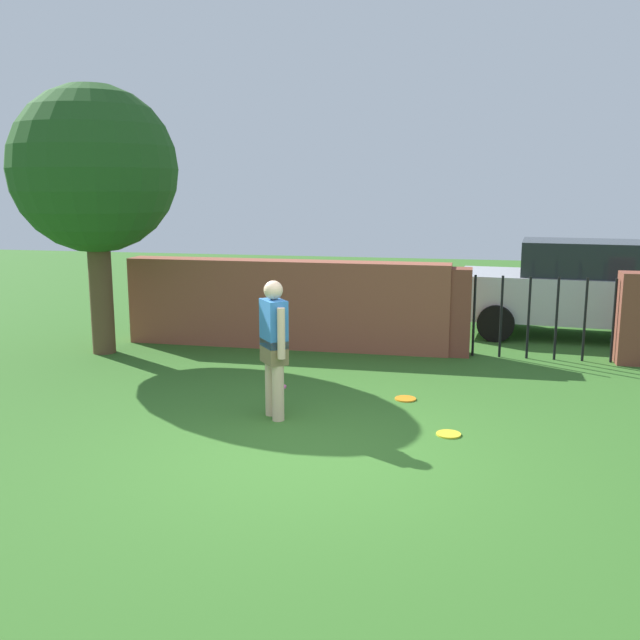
{
  "coord_description": "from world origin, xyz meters",
  "views": [
    {
      "loc": [
        1.52,
        -6.65,
        2.68
      ],
      "look_at": [
        -0.34,
        1.99,
        1.0
      ],
      "focal_mm": 39.88,
      "sensor_mm": 36.0,
      "label": 1
    }
  ],
  "objects_px": {
    "person": "(274,343)",
    "car": "(579,289)",
    "tree": "(94,171)",
    "frisbee_pink": "(276,387)",
    "frisbee_yellow": "(449,434)",
    "frisbee_orange": "(405,399)"
  },
  "relations": [
    {
      "from": "car",
      "to": "frisbee_pink",
      "type": "bearing_deg",
      "value": 49.74
    },
    {
      "from": "tree",
      "to": "car",
      "type": "relative_size",
      "value": 0.97
    },
    {
      "from": "frisbee_orange",
      "to": "car",
      "type": "bearing_deg",
      "value": 59.51
    },
    {
      "from": "frisbee_pink",
      "to": "frisbee_yellow",
      "type": "distance_m",
      "value": 2.73
    },
    {
      "from": "tree",
      "to": "frisbee_yellow",
      "type": "xyz_separation_m",
      "value": [
        5.62,
        -2.78,
        -2.89
      ]
    },
    {
      "from": "frisbee_orange",
      "to": "frisbee_yellow",
      "type": "distance_m",
      "value": 1.35
    },
    {
      "from": "car",
      "to": "frisbee_orange",
      "type": "xyz_separation_m",
      "value": [
        -2.65,
        -4.5,
        -0.85
      ]
    },
    {
      "from": "frisbee_pink",
      "to": "frisbee_orange",
      "type": "bearing_deg",
      "value": -6.06
    },
    {
      "from": "tree",
      "to": "person",
      "type": "bearing_deg",
      "value": -35.76
    },
    {
      "from": "tree",
      "to": "frisbee_pink",
      "type": "xyz_separation_m",
      "value": [
        3.29,
        -1.38,
        -2.89
      ]
    },
    {
      "from": "frisbee_yellow",
      "to": "person",
      "type": "bearing_deg",
      "value": 174.96
    },
    {
      "from": "person",
      "to": "car",
      "type": "distance_m",
      "value": 6.87
    },
    {
      "from": "frisbee_pink",
      "to": "tree",
      "type": "bearing_deg",
      "value": 157.27
    },
    {
      "from": "frisbee_orange",
      "to": "frisbee_pink",
      "type": "xyz_separation_m",
      "value": [
        -1.76,
        0.19,
        0.0
      ]
    },
    {
      "from": "tree",
      "to": "frisbee_yellow",
      "type": "distance_m",
      "value": 6.91
    },
    {
      "from": "person",
      "to": "frisbee_yellow",
      "type": "xyz_separation_m",
      "value": [
        2.02,
        -0.18,
        -0.89
      ]
    },
    {
      "from": "person",
      "to": "frisbee_yellow",
      "type": "height_order",
      "value": "person"
    },
    {
      "from": "tree",
      "to": "car",
      "type": "bearing_deg",
      "value": 20.89
    },
    {
      "from": "person",
      "to": "frisbee_pink",
      "type": "relative_size",
      "value": 6.0
    },
    {
      "from": "person",
      "to": "frisbee_orange",
      "type": "bearing_deg",
      "value": 88.53
    },
    {
      "from": "tree",
      "to": "frisbee_orange",
      "type": "distance_m",
      "value": 6.02
    },
    {
      "from": "frisbee_pink",
      "to": "frisbee_yellow",
      "type": "bearing_deg",
      "value": -30.89
    }
  ]
}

